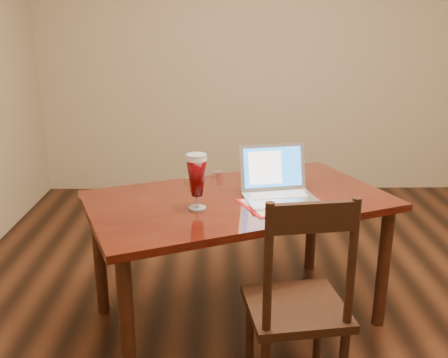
{
  "coord_description": "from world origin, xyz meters",
  "views": [
    {
      "loc": [
        -0.56,
        -2.3,
        1.61
      ],
      "look_at": [
        -0.53,
        0.17,
        0.83
      ],
      "focal_mm": 40.0,
      "sensor_mm": 36.0,
      "label": 1
    }
  ],
  "objects": [
    {
      "name": "ground",
      "position": [
        0.0,
        0.0,
        0.0
      ],
      "size": [
        5.0,
        5.0,
        0.0
      ],
      "primitive_type": "plane",
      "color": "black",
      "rests_on": "ground"
    },
    {
      "name": "dining_chair",
      "position": [
        -0.22,
        -0.44,
        0.46
      ],
      "size": [
        0.46,
        0.45,
        0.98
      ],
      "rotation": [
        0.0,
        0.0,
        0.13
      ],
      "color": "black",
      "rests_on": "ground"
    },
    {
      "name": "dining_table",
      "position": [
        -0.44,
        0.18,
        0.65
      ],
      "size": [
        1.76,
        1.39,
        1.01
      ],
      "rotation": [
        0.0,
        0.0,
        0.38
      ],
      "color": "#471509",
      "rests_on": "ground"
    }
  ]
}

